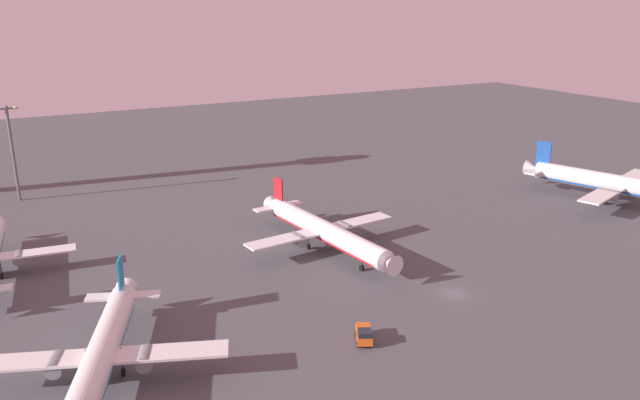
# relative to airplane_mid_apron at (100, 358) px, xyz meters

# --- Properties ---
(ground_plane) EXTENTS (416.00, 416.00, 0.00)m
(ground_plane) POSITION_rel_airplane_mid_apron_xyz_m (53.24, -0.64, -3.75)
(ground_plane) COLOR #4C4C51
(airplane_mid_apron) EXTENTS (29.26, 37.11, 9.92)m
(airplane_mid_apron) POSITION_rel_airplane_mid_apron_xyz_m (0.00, 0.00, 0.00)
(airplane_mid_apron) COLOR silver
(airplane_mid_apron) RESTS_ON ground
(airplane_terminal_side) EXTENTS (35.52, 45.17, 11.89)m
(airplane_terminal_side) POSITION_rel_airplane_mid_apron_xyz_m (116.49, 17.15, 0.74)
(airplane_terminal_side) COLOR silver
(airplane_terminal_side) RESTS_ON ground
(airplane_far_stand) EXTENTS (30.90, 39.62, 10.16)m
(airplane_far_stand) POSITION_rel_airplane_mid_apron_xyz_m (43.93, 25.18, 0.09)
(airplane_far_stand) COLOR white
(airplane_far_stand) RESTS_ON ground
(baggage_tractor) EXTENTS (3.63, 4.58, 2.25)m
(baggage_tractor) POSITION_rel_airplane_mid_apron_xyz_m (32.74, -6.45, -2.57)
(baggage_tractor) COLOR #D85919
(baggage_tractor) RESTS_ON ground
(apron_light_central) EXTENTS (4.80, 0.90, 22.01)m
(apron_light_central) POSITION_rel_airplane_mid_apron_xyz_m (-3.37, 85.99, 9.03)
(apron_light_central) COLOR slate
(apron_light_central) RESTS_ON ground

